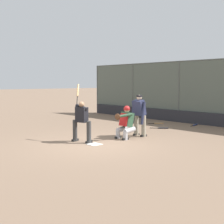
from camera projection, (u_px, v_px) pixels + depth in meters
The scene contains 10 objects.
ground_plane at pixel (94, 144), 10.79m from camera, with size 160.00×160.00×0.00m, color #7A604C.
home_plate_marker at pixel (94, 144), 10.79m from camera, with size 0.43×0.43×0.01m, color white.
backstop_fence at pixel (207, 90), 15.56m from camera, with size 17.22×0.08×3.29m.
padding_wall at pixel (206, 119), 15.63m from camera, with size 16.80×0.18×0.62m, color #28282D.
batter_at_plate at pixel (82, 120), 11.14m from camera, with size 1.06×0.58×2.08m.
catcher_behind_plate at pixel (125, 122), 11.82m from camera, with size 0.67×0.79×1.26m.
umpire_home at pixel (139, 114), 12.35m from camera, with size 0.67×0.41×1.65m.
spare_bat_by_padding at pixel (195, 125), 15.46m from camera, with size 0.24×0.86×0.07m.
spare_bat_third_base_side at pixel (162, 128), 14.40m from camera, with size 0.65×0.61×0.07m.
spare_bat_first_base_side at pixel (158, 123), 16.06m from camera, with size 0.57×0.65×0.07m.
Camera 1 is at (-8.23, 6.76, 2.15)m, focal length 50.00 mm.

